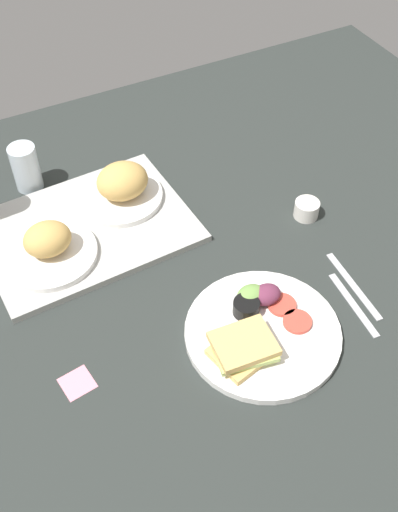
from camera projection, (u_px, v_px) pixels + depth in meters
The scene contains 10 objects.
ground_plane at pixel (197, 286), 127.35cm from camera, with size 190.00×150.00×3.00cm, color #282D2B.
serving_tray at pixel (87, 229), 135.58cm from camera, with size 45.00×33.00×1.60cm, color #B2B2AD.
bread_plate_near at pixel (48, 247), 127.01cm from camera, with size 20.42×20.42×8.21cm.
bread_plate_far at pixel (121, 187), 138.28cm from camera, with size 19.90×19.90×9.44cm.
plate_with_salad at pixel (259, 330), 116.07cm from camera, with size 29.92×29.92×5.40cm.
drinking_glass at pixel (26, 168), 142.22cm from camera, with size 6.34×6.34×11.35cm, color silver.
espresso_cup at pixel (307, 209), 138.06cm from camera, with size 5.60×5.60×4.00cm, color silver.
fork at pixel (353, 304), 121.99cm from camera, with size 17.00×1.40×0.50cm, color #B7B7BC.
knife at pixel (354, 285), 125.31cm from camera, with size 19.00×1.40×0.50cm, color #B7B7BC.
sticky_note at pixel (77, 383), 110.14cm from camera, with size 5.60×5.60×0.12cm, color pink.
Camera 1 is at (-36.55, -72.42, 96.88)cm, focal length 42.90 mm.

